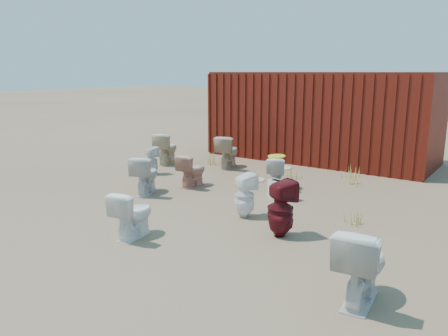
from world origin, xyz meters
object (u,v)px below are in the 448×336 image
Objects in this scene: loose_tank at (281,190)px; toilet_front_e at (361,264)px; toilet_back_yellowlid at (276,173)px; toilet_back_e at (244,195)px; toilet_front_pink at (192,170)px; shipping_container at (321,116)px; toilet_front_a at (145,175)px; toilet_front_maroon at (281,209)px; toilet_back_beige_right at (228,152)px; toilet_back_beige_left at (166,148)px; toilet_back_a at (151,161)px; toilet_front_c at (133,214)px.

toilet_front_e is at bearing -43.68° from loose_tank.
toilet_back_yellowlid is 2.02m from toilet_back_e.
toilet_front_pink is 2.02m from loose_tank.
shipping_container is 7.70× the size of toilet_front_a.
toilet_front_maroon reaches higher than toilet_back_beige_right.
toilet_back_yellowlid is (0.59, -3.54, -0.86)m from shipping_container.
shipping_container is 7.18× the size of toilet_back_beige_left.
toilet_front_e reaches higher than loose_tank.
toilet_front_pink is 1.06× the size of toilet_back_a.
toilet_back_yellowlid is (3.05, 0.63, 0.00)m from toilet_back_a.
shipping_container is at bearing -153.16° from toilet_back_beige_left.
toilet_front_maroon is at bearing 96.36° from toilet_back_yellowlid.
toilet_back_beige_right is (-5.01, 4.61, -0.01)m from toilet_front_e.
toilet_front_e is 1.28× the size of toilet_back_a.
toilet_front_pink is 5.25m from toilet_front_e.
toilet_front_a is 2.71m from toilet_back_yellowlid.
toilet_back_beige_right is 1.23× the size of toilet_back_yellowlid.
toilet_front_c is 3.36m from toilet_front_e.
toilet_back_beige_left is at bearing -1.76° from toilet_front_maroon.
loose_tank is (4.05, -1.10, -0.24)m from toilet_back_beige_left.
toilet_front_c is at bearing 85.20° from toilet_back_e.
toilet_front_c reaches higher than loose_tank.
loose_tank is at bearing -33.65° from toilet_front_maroon.
shipping_container reaches higher than toilet_back_yellowlid.
loose_tank is at bearing -167.98° from toilet_back_a.
toilet_front_e is at bearing -63.12° from shipping_container.
toilet_back_beige_left is at bearing -80.97° from toilet_front_a.
toilet_back_beige_left is at bearing -10.14° from toilet_back_e.
shipping_container is 4.92m from toilet_back_a.
toilet_front_c is at bearing 143.48° from toilet_back_a.
toilet_front_c is at bearing 60.51° from toilet_back_yellowlid.
toilet_back_a reaches higher than loose_tank.
toilet_front_e is at bearing 168.24° from toilet_back_e.
toilet_front_c is at bearing 64.83° from toilet_front_maroon.
toilet_front_a is at bearing 20.30° from toilet_back_yellowlid.
toilet_front_e is 6.74m from toilet_back_a.
toilet_back_yellowlid is at bearing 153.68° from toilet_back_beige_left.
toilet_front_a is at bearing 143.32° from toilet_back_a.
toilet_back_yellowlid is at bearing 137.05° from toilet_back_beige_right.
toilet_front_c is 4.09m from toilet_back_a.
toilet_back_a is (-2.70, 3.07, -0.03)m from toilet_front_c.
toilet_front_a is at bearing -103.89° from shipping_container.
shipping_container is 5.66m from toilet_front_a.
toilet_front_e is at bearing 135.53° from toilet_front_a.
shipping_container is at bearing -58.28° from toilet_back_e.
toilet_front_maroon is at bearing 175.76° from toilet_back_e.
toilet_back_beige_right reaches higher than toilet_back_e.
toilet_front_a reaches higher than toilet_back_a.
toilet_front_e is at bearing 122.12° from toilet_back_beige_right.
toilet_back_yellowlid is at bearing -55.97° from toilet_front_e.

